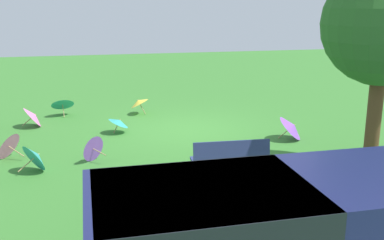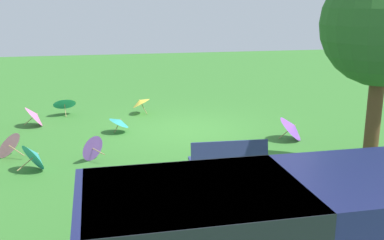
{
  "view_description": "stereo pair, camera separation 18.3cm",
  "coord_description": "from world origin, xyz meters",
  "views": [
    {
      "loc": [
        2.72,
        12.57,
        3.66
      ],
      "look_at": [
        0.13,
        1.14,
        0.6
      ],
      "focal_mm": 42.93,
      "sensor_mm": 36.0,
      "label": 1
    },
    {
      "loc": [
        2.54,
        12.61,
        3.66
      ],
      "look_at": [
        0.13,
        1.14,
        0.6
      ],
      "focal_mm": 42.93,
      "sensor_mm": 36.0,
      "label": 2
    }
  ],
  "objects": [
    {
      "name": "parasol_purple_1",
      "position": [
        -2.56,
        1.53,
        0.36
      ],
      "size": [
        0.97,
        1.02,
        0.7
      ],
      "color": "tan",
      "rests_on": "ground"
    },
    {
      "name": "ground",
      "position": [
        0.0,
        0.0,
        0.0
      ],
      "size": [
        40.0,
        40.0,
        0.0
      ],
      "primitive_type": "plane",
      "color": "#387A2D"
    },
    {
      "name": "van_dark",
      "position": [
        0.73,
        7.73,
        0.91
      ],
      "size": [
        4.61,
        2.15,
        1.53
      ],
      "color": "#191E4C",
      "rests_on": "ground"
    },
    {
      "name": "parasol_teal_1",
      "position": [
        1.96,
        -0.14,
        0.33
      ],
      "size": [
        0.6,
        0.61,
        0.51
      ],
      "color": "tan",
      "rests_on": "ground"
    },
    {
      "name": "parasol_purple_0",
      "position": [
        2.75,
        2.1,
        0.32
      ],
      "size": [
        0.63,
        0.64,
        0.64
      ],
      "color": "tan",
      "rests_on": "ground"
    },
    {
      "name": "parasol_pink_1",
      "position": [
        4.39,
        -1.38,
        0.33
      ],
      "size": [
        0.69,
        0.83,
        0.66
      ],
      "color": "tan",
      "rests_on": "ground"
    },
    {
      "name": "park_bench",
      "position": [
        -0.05,
        3.96,
        0.47
      ],
      "size": [
        1.62,
        0.56,
        0.9
      ],
      "color": "navy",
      "rests_on": "ground"
    },
    {
      "name": "parasol_yellow_0",
      "position": [
        1.16,
        -2.25,
        0.42
      ],
      "size": [
        0.79,
        0.8,
        0.62
      ],
      "color": "tan",
      "rests_on": "ground"
    },
    {
      "name": "parasol_pink_0",
      "position": [
        4.71,
        1.5,
        0.34
      ],
      "size": [
        0.77,
        0.82,
        0.68
      ],
      "color": "tan",
      "rests_on": "ground"
    },
    {
      "name": "parasol_teal_2",
      "position": [
        3.95,
        2.5,
        0.34
      ],
      "size": [
        0.77,
        0.84,
        0.68
      ],
      "color": "tan",
      "rests_on": "ground"
    },
    {
      "name": "shade_tree",
      "position": [
        -3.21,
        4.12,
        3.16
      ],
      "size": [
        2.53,
        2.53,
        4.45
      ],
      "color": "brown",
      "rests_on": "ground"
    },
    {
      "name": "parasol_teal_0",
      "position": [
        3.62,
        -2.62,
        0.43
      ],
      "size": [
        0.82,
        0.78,
        0.7
      ],
      "color": "tan",
      "rests_on": "ground"
    }
  ]
}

